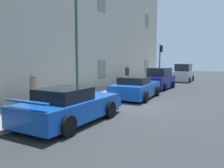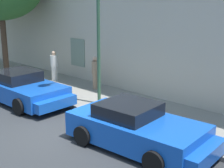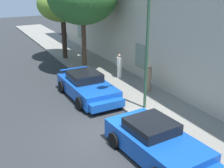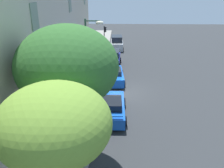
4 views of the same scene
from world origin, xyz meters
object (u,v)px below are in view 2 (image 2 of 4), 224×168
(sportscar_yellow_flank, at_px, (141,130))
(street_lamp, at_px, (91,1))
(sportscar_red_lead, at_px, (24,89))
(pedestrian_strolling, at_px, (95,72))
(pedestrian_admiring, at_px, (54,66))

(sportscar_yellow_flank, relative_size, street_lamp, 0.76)
(sportscar_red_lead, xyz_separation_m, pedestrian_strolling, (1.03, 3.33, 0.37))
(pedestrian_admiring, distance_m, pedestrian_strolling, 2.92)
(sportscar_red_lead, relative_size, sportscar_yellow_flank, 1.01)
(street_lamp, bearing_deg, sportscar_yellow_flank, -21.48)
(sportscar_red_lead, bearing_deg, pedestrian_admiring, 121.69)
(sportscar_red_lead, distance_m, street_lamp, 4.91)
(street_lamp, distance_m, pedestrian_admiring, 5.97)
(pedestrian_admiring, height_order, pedestrian_strolling, pedestrian_strolling)
(sportscar_yellow_flank, distance_m, street_lamp, 5.52)
(sportscar_red_lead, height_order, pedestrian_admiring, pedestrian_admiring)
(sportscar_red_lead, height_order, pedestrian_strolling, pedestrian_strolling)
(pedestrian_admiring, bearing_deg, sportscar_red_lead, -58.31)
(street_lamp, xyz_separation_m, pedestrian_strolling, (-1.73, 1.83, -3.40))
(street_lamp, height_order, pedestrian_strolling, street_lamp)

